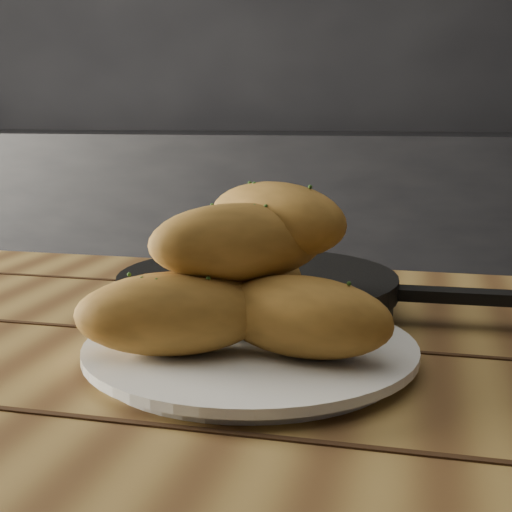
{
  "coord_description": "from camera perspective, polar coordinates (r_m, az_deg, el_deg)",
  "views": [
    {
      "loc": [
        0.72,
        -0.71,
        0.96
      ],
      "look_at": [
        0.58,
        -0.12,
        0.84
      ],
      "focal_mm": 50.0,
      "sensor_mm": 36.0,
      "label": 1
    }
  ],
  "objects": [
    {
      "name": "bread_rolls",
      "position": [
        0.6,
        -1.59,
        -2.15
      ],
      "size": [
        0.27,
        0.23,
        0.14
      ],
      "color": "#A9742F",
      "rests_on": "plate"
    },
    {
      "name": "skillet",
      "position": [
        0.76,
        0.26,
        -3.02
      ],
      "size": [
        0.43,
        0.3,
        0.05
      ],
      "color": "black",
      "rests_on": "table"
    },
    {
      "name": "counter",
      "position": [
        2.57,
        -2.97,
        -0.25
      ],
      "size": [
        2.8,
        0.6,
        0.9
      ],
      "primitive_type": "cube",
      "color": "black",
      "rests_on": "ground"
    },
    {
      "name": "plate",
      "position": [
        0.62,
        -0.44,
        -7.63
      ],
      "size": [
        0.29,
        0.29,
        0.02
      ],
      "color": "white",
      "rests_on": "table"
    },
    {
      "name": "table",
      "position": [
        0.64,
        -3.04,
        -18.13
      ],
      "size": [
        1.42,
        0.9,
        0.75
      ],
      "color": "olive",
      "rests_on": "ground"
    },
    {
      "name": "back_wall",
      "position": [
        2.83,
        -1.33,
        19.13
      ],
      "size": [
        4.0,
        0.04,
        2.7
      ],
      "primitive_type": "cube",
      "color": "black",
      "rests_on": "ground"
    }
  ]
}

